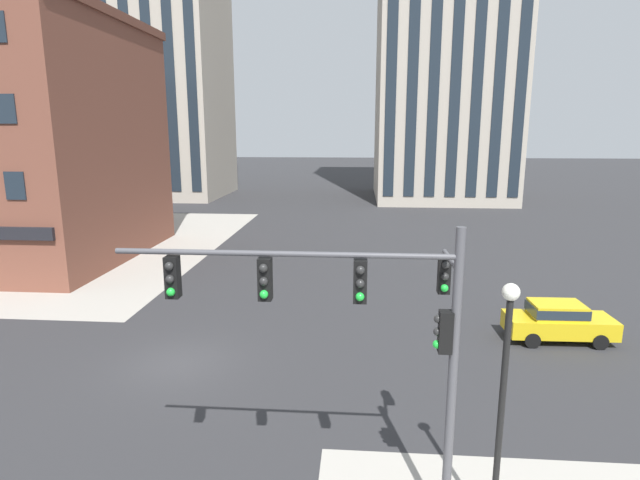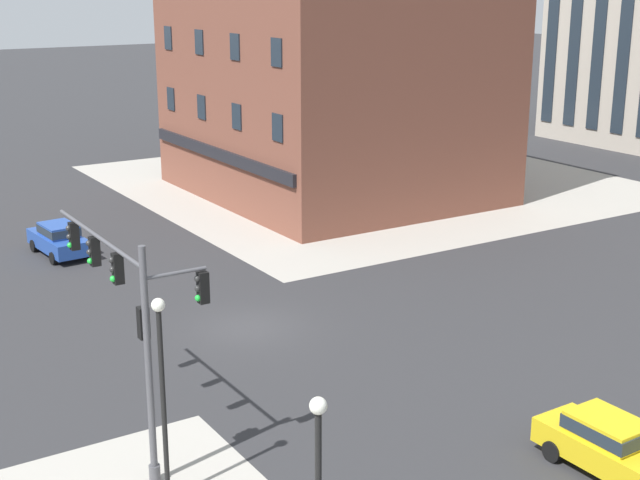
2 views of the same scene
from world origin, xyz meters
TOP-DOWN VIEW (x-y plane):
  - ground_plane at (0.00, 0.00)m, footprint 320.00×320.00m
  - sidewalk_far_corner at (-20.00, 20.00)m, footprint 32.00×32.00m
  - traffic_signal_main at (7.35, -7.53)m, footprint 7.28×2.09m
  - street_lamp_corner_near at (10.00, -7.75)m, footprint 0.36×0.36m
  - car_cross_eastbound at (15.46, 3.44)m, footprint 4.43×1.96m

SIDE VIEW (x-z plane):
  - ground_plane at x=0.00m, z-range 0.00..0.00m
  - sidewalk_far_corner at x=-20.00m, z-range -0.01..0.01m
  - car_cross_eastbound at x=15.46m, z-range 0.08..1.76m
  - street_lamp_corner_near at x=10.00m, z-range 0.70..6.51m
  - traffic_signal_main at x=7.35m, z-range 1.21..8.14m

